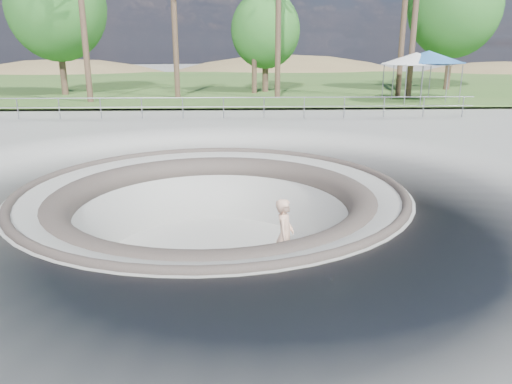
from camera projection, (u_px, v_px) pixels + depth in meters
ground at (212, 189)px, 13.27m from camera, size 180.00×180.00×0.00m
skate_bowl at (214, 252)px, 13.80m from camera, size 14.00×14.00×4.10m
grass_strip at (230, 83)px, 45.77m from camera, size 180.00×36.00×0.12m
distant_hills at (260, 123)px, 70.16m from camera, size 103.20×45.00×28.60m
safety_railing at (223, 107)px, 24.57m from camera, size 25.00×0.06×1.03m
skateboard at (284, 273)px, 12.58m from camera, size 0.75×0.24×0.08m
skater at (285, 237)px, 12.30m from camera, size 0.62×0.80×1.93m
canopy_white at (416, 59)px, 30.10m from camera, size 5.66×5.66×2.92m
canopy_blue at (428, 57)px, 30.10m from camera, size 5.70×5.70×3.03m
bushy_tree_left at (56, 7)px, 33.26m from camera, size 6.60×6.00×9.52m
bushy_tree_mid at (266, 30)px, 35.82m from camera, size 4.97×4.52×7.17m
bushy_tree_right at (455, 7)px, 37.07m from camera, size 6.89×6.27×9.95m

